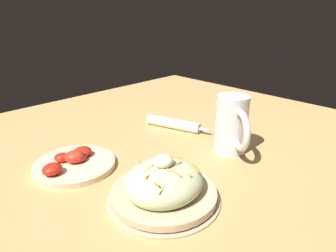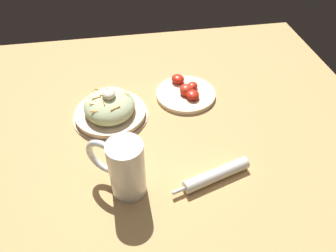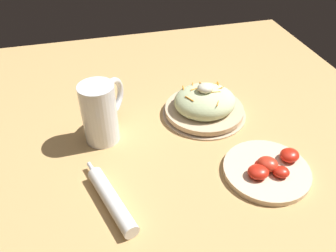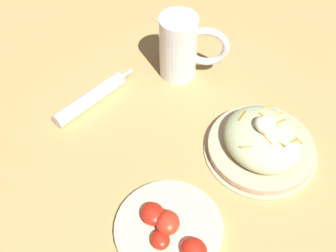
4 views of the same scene
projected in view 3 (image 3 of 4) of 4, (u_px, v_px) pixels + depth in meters
The scene contains 5 objects.
ground_plane at pixel (150, 152), 0.88m from camera, with size 1.43×1.43×0.00m, color tan.
salad_plate at pixel (205, 105), 0.98m from camera, with size 0.24×0.24×0.10m.
beer_mug at pixel (101, 114), 0.88m from camera, with size 0.12×0.14×0.16m.
napkin_roll at pixel (111, 200), 0.74m from camera, with size 0.09×0.22×0.03m.
tomato_plate at pixel (268, 169), 0.81m from camera, with size 0.20×0.20×0.04m.
Camera 3 is at (-0.12, -0.63, 0.60)m, focal length 37.24 mm.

